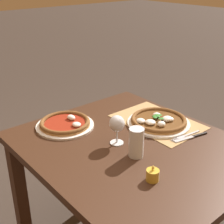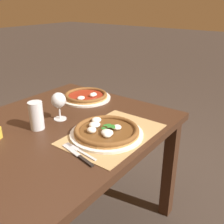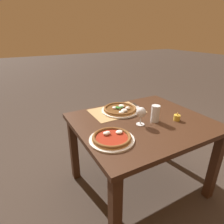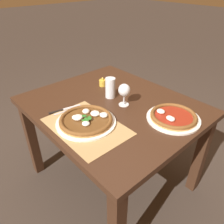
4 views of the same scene
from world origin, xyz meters
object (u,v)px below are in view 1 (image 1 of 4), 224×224
at_px(wine_glass, 117,125).
at_px(pint_glass, 136,143).
at_px(fork, 185,136).
at_px(knife, 191,137).
at_px(pizza_near, 159,121).
at_px(votive_candle, 153,175).
at_px(pizza_far, 65,124).

height_order(wine_glass, pint_glass, wine_glass).
xyz_separation_m(fork, knife, (-0.03, -0.01, 0.00)).
relative_size(pizza_near, wine_glass, 2.31).
bearing_deg(pint_glass, pizza_near, -65.01).
xyz_separation_m(pint_glass, fork, (-0.04, -0.33, -0.06)).
bearing_deg(votive_candle, pizza_far, 1.29).
relative_size(pint_glass, votive_candle, 2.01).
bearing_deg(knife, fork, 21.82).
height_order(pizza_far, knife, pizza_far).
relative_size(wine_glass, fork, 0.77).
height_order(pizza_near, wine_glass, wine_glass).
xyz_separation_m(pizza_near, votive_candle, (-0.33, 0.41, 0.00)).
distance_m(fork, votive_candle, 0.43).
relative_size(pizza_near, pint_glass, 2.47).
xyz_separation_m(pizza_near, fork, (-0.19, -0.00, -0.02)).
distance_m(pizza_near, pint_glass, 0.36).
xyz_separation_m(pint_glass, knife, (-0.06, -0.34, -0.06)).
relative_size(fork, votive_candle, 2.78).
height_order(wine_glass, knife, wine_glass).
xyz_separation_m(wine_glass, pint_glass, (-0.15, 0.01, -0.04)).
distance_m(pizza_near, votive_candle, 0.53).
xyz_separation_m(pizza_far, knife, (-0.54, -0.43, -0.01)).
relative_size(wine_glass, pint_glass, 1.07).
relative_size(pint_glass, knife, 0.68).
bearing_deg(fork, knife, -158.18).
bearing_deg(wine_glass, pizza_near, -89.05).
bearing_deg(pizza_far, knife, -141.13).
relative_size(pizza_near, knife, 1.67).
xyz_separation_m(wine_glass, votive_candle, (-0.33, 0.09, -0.08)).
bearing_deg(pint_glass, knife, -100.72).
height_order(pint_glass, knife, pint_glass).
xyz_separation_m(pizza_near, wine_glass, (-0.01, 0.32, 0.08)).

